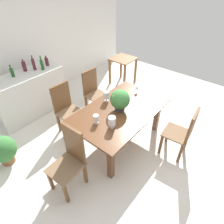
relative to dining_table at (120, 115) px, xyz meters
The scene contains 20 objects.
ground_plane 0.64m from the dining_table, 90.00° to the left, with size 7.04×7.04×0.00m, color silver.
back_wall 2.76m from the dining_table, 90.00° to the left, with size 6.40×0.10×2.60m, color white.
dining_table is the anchor object (origin of this frame).
chair_far_right 1.11m from the dining_table, 68.92° to the left, with size 0.44×0.49×1.00m.
chair_far_left 1.10m from the dining_table, 110.85° to the left, with size 0.44×0.46×1.01m.
chair_near_right 1.10m from the dining_table, 68.46° to the right, with size 0.45×0.46×0.98m.
chair_head_end 1.15m from the dining_table, behind, with size 0.48×0.43×1.06m.
flower_centerpiece 0.32m from the dining_table, 169.04° to the left, with size 0.33×0.33×0.38m.
crystal_vase_left 0.53m from the dining_table, 158.35° to the right, with size 0.12×0.12×0.20m.
crystal_vase_center_near 0.43m from the dining_table, 82.10° to the left, with size 0.11×0.11×0.20m.
crystal_vase_right 0.56m from the dining_table, behind, with size 0.09×0.09×0.15m.
wine_glass 0.69m from the dining_table, ahead, with size 0.07×0.07×0.15m.
kitchen_counter 2.16m from the dining_table, 104.63° to the left, with size 1.55×0.60×0.96m, color silver.
wine_bottle_tall 2.16m from the dining_table, 97.09° to the left, with size 0.06×0.06×0.31m.
wine_bottle_clear 2.12m from the dining_table, 88.84° to the left, with size 0.08×0.08×0.22m.
wine_bottle_dark 2.03m from the dining_table, 94.21° to the left, with size 0.06×0.06×0.30m.
wine_bottle_amber 2.28m from the dining_table, 100.89° to the left, with size 0.08×0.08×0.25m.
wine_bottle_green 2.30m from the dining_table, 108.40° to the left, with size 0.06×0.06×0.25m.
side_table 2.29m from the dining_table, 35.39° to the left, with size 0.60×0.59×0.75m.
potted_plant_floor 2.04m from the dining_table, 144.46° to the left, with size 0.43×0.43×0.56m.
Camera 1 is at (-2.08, -1.61, 2.70)m, focal length 30.02 mm.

